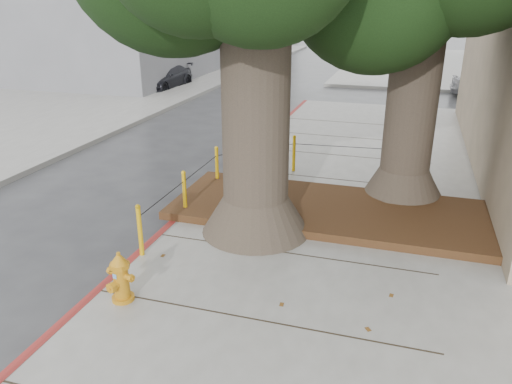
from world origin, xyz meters
TOP-DOWN VIEW (x-y plane):
  - ground at (0.00, 0.00)m, footprint 140.00×140.00m
  - sidewalk_far at (6.00, 30.00)m, footprint 16.00×20.00m
  - curb_red at (-2.00, 2.50)m, footprint 0.14×26.00m
  - planter_bed at (0.90, 3.90)m, footprint 6.40×2.60m
  - bollard_ring at (-0.87, 4.38)m, footprint 3.79×5.39m
  - fire_hydrant at (-1.48, -0.11)m, footprint 0.42×0.40m
  - car_silver at (5.84, 19.38)m, footprint 3.68×1.48m
  - car_dark at (-9.49, 17.06)m, footprint 1.79×3.96m

SIDE VIEW (x-z plane):
  - ground at x=0.00m, z-range 0.00..0.00m
  - sidewalk_far at x=6.00m, z-range 0.00..0.15m
  - curb_red at x=-2.00m, z-range -0.01..0.15m
  - planter_bed at x=0.90m, z-range 0.15..0.31m
  - fire_hydrant at x=-1.48m, z-range 0.14..0.93m
  - car_dark at x=-9.49m, z-range 0.00..1.12m
  - car_silver at x=5.84m, z-range 0.00..1.25m
  - bollard_ring at x=-0.87m, z-range 0.19..1.14m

